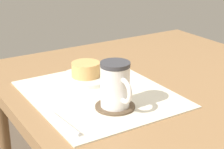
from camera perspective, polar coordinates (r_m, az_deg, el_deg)
name	(u,v)px	position (r m, az deg, el deg)	size (l,w,h in m)	color
dining_table	(177,113)	(1.09, 9.85, -5.84)	(1.03, 0.88, 0.71)	#997047
placemat	(99,94)	(1.00, -1.94, -2.99)	(0.41, 0.35, 0.00)	silver
pastry_plate	(86,78)	(1.09, -3.97, -0.51)	(0.15, 0.15, 0.01)	silver
pastry	(86,69)	(1.08, -4.01, 0.79)	(0.08, 0.08, 0.04)	#E0A860
coffee_coaster	(115,106)	(0.92, 0.47, -4.89)	(0.10, 0.10, 0.01)	brown
coffee_mug	(116,85)	(0.90, 0.57, -1.58)	(0.11, 0.07, 0.11)	white
teaspoon	(65,123)	(0.85, -7.25, -7.33)	(0.01, 0.01, 0.13)	silver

